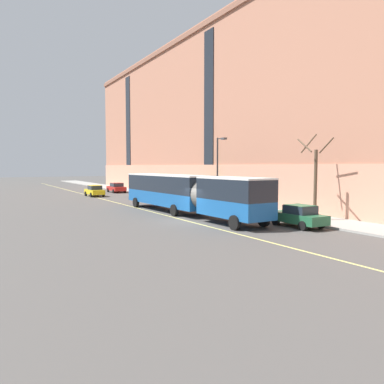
{
  "coord_description": "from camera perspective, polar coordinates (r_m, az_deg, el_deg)",
  "views": [
    {
      "loc": [
        -14.2,
        -24.89,
        4.26
      ],
      "look_at": [
        3.49,
        5.47,
        1.8
      ],
      "focal_mm": 35.0,
      "sensor_mm": 36.0,
      "label": 1
    }
  ],
  "objects": [
    {
      "name": "ground_plane",
      "position": [
        28.97,
        -0.52,
        -4.45
      ],
      "size": [
        260.0,
        260.0,
        0.0
      ],
      "primitive_type": "plane",
      "color": "#4C4947"
    },
    {
      "name": "sidewalk",
      "position": [
        36.28,
        9.03,
        -2.67
      ],
      "size": [
        4.17,
        160.0,
        0.15
      ],
      "primitive_type": "cube",
      "color": "#9E9B93",
      "rests_on": "ground"
    },
    {
      "name": "apartment_facade",
      "position": [
        40.24,
        21.21,
        13.4
      ],
      "size": [
        15.2,
        110.0,
        22.06
      ],
      "color": "#B2755B",
      "rests_on": "ground"
    },
    {
      "name": "city_bus",
      "position": [
        32.44,
        -0.96,
        0.04
      ],
      "size": [
        3.43,
        19.61,
        3.45
      ],
      "color": "#19569E",
      "rests_on": "ground"
    },
    {
      "name": "parked_car_navy_1",
      "position": [
        51.42,
        -7.74,
        0.09
      ],
      "size": [
        2.01,
        4.68,
        1.56
      ],
      "color": "navy",
      "rests_on": "ground"
    },
    {
      "name": "parked_car_red_2",
      "position": [
        61.14,
        -11.45,
        0.67
      ],
      "size": [
        2.1,
        4.76,
        1.56
      ],
      "color": "#B21E19",
      "rests_on": "ground"
    },
    {
      "name": "parked_car_black_3",
      "position": [
        32.73,
        6.62,
        -2.12
      ],
      "size": [
        1.99,
        4.73,
        1.56
      ],
      "color": "black",
      "rests_on": "ground"
    },
    {
      "name": "parked_car_green_4",
      "position": [
        27.1,
        15.89,
        -3.52
      ],
      "size": [
        1.97,
        4.26,
        1.56
      ],
      "color": "#23603D",
      "rests_on": "ground"
    },
    {
      "name": "parked_car_red_5",
      "position": [
        43.58,
        -3.45,
        -0.58
      ],
      "size": [
        2.06,
        4.38,
        1.56
      ],
      "color": "#B21E19",
      "rests_on": "ground"
    },
    {
      "name": "taxi_cab",
      "position": [
        53.96,
        -14.63,
        0.18
      ],
      "size": [
        1.98,
        4.29,
        1.56
      ],
      "color": "yellow",
      "rests_on": "ground"
    },
    {
      "name": "street_tree_mid_block",
      "position": [
        29.92,
        18.22,
        2.17
      ],
      "size": [
        2.41,
        2.37,
        6.6
      ],
      "color": "brown",
      "rests_on": "sidewalk"
    },
    {
      "name": "street_lamp",
      "position": [
        37.88,
        4.09,
        4.2
      ],
      "size": [
        0.36,
        1.48,
        6.93
      ],
      "color": "#2D2D30",
      "rests_on": "sidewalk"
    },
    {
      "name": "lane_centerline",
      "position": [
        31.55,
        -3.34,
        -3.75
      ],
      "size": [
        0.16,
        140.0,
        0.01
      ],
      "primitive_type": "cube",
      "color": "#E0D66B",
      "rests_on": "ground"
    }
  ]
}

